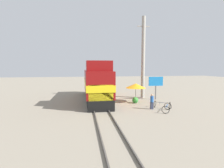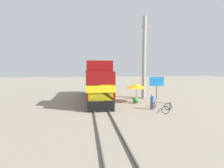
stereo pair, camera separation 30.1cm
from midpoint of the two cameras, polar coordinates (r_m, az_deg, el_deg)
ground_plane at (r=21.25m, az=-4.11°, el=-6.34°), size 120.00×120.00×0.00m
rail_near at (r=21.20m, az=-6.06°, el=-6.18°), size 0.08×36.47×0.15m
rail_far at (r=21.30m, az=-2.18°, el=-6.09°), size 0.08×36.47×0.15m
locomotive at (r=22.95m, az=-4.55°, el=-0.08°), size 2.92×13.27×5.04m
utility_pole at (r=25.12m, az=10.77°, el=8.50°), size 1.80×0.51×11.34m
vendor_umbrella at (r=21.81m, az=8.33°, el=-0.56°), size 2.51×2.51×2.36m
billboard_sign at (r=24.15m, az=14.73°, el=0.42°), size 2.00×0.12×3.09m
shrub_cluster at (r=21.47m, az=8.16°, el=-5.24°), size 0.74×0.74×0.74m
person_bystander at (r=18.62m, az=13.41°, el=-5.50°), size 0.34×0.34×1.58m
bicycle at (r=19.49m, az=16.59°, el=-6.51°), size 1.72×1.57×0.74m
bicycle_spare at (r=18.09m, az=17.92°, el=-7.48°), size 1.55×1.79×0.73m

